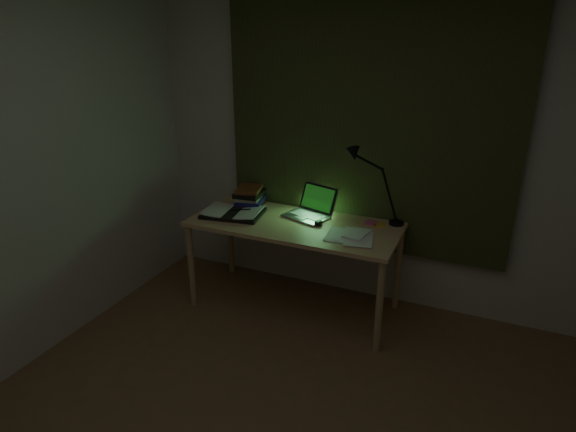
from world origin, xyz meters
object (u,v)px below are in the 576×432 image
laptop (306,203)px  loose_papers (351,233)px  open_textbook (233,212)px  desk_lamp (400,186)px  book_stack (250,196)px  desk (294,265)px

laptop → loose_papers: size_ratio=1.12×
open_textbook → desk_lamp: (1.22, 0.32, 0.28)m
laptop → open_textbook: size_ratio=0.81×
book_stack → open_textbook: bearing=-94.7°
laptop → open_textbook: laptop is taller
desk → open_textbook: (-0.51, -0.04, 0.38)m
desk → laptop: laptop is taller
laptop → book_stack: laptop is taller
book_stack → desk_lamp: 1.22m
book_stack → laptop: bearing=-7.4°
laptop → book_stack: bearing=-169.8°
book_stack → loose_papers: bearing=-14.1°
desk → desk_lamp: desk_lamp is taller
laptop → open_textbook: (-0.55, -0.17, -0.10)m
desk → laptop: bearing=73.7°
laptop → desk_lamp: size_ratio=0.62×
open_textbook → loose_papers: open_textbook is taller
desk → open_textbook: open_textbook is taller
desk → open_textbook: bearing=-175.6°
laptop → open_textbook: 0.58m
desk → laptop: 0.50m
open_textbook → book_stack: book_stack is taller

